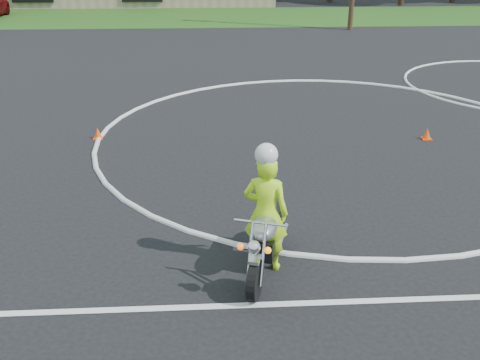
{
  "coord_description": "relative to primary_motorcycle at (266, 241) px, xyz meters",
  "views": [
    {
      "loc": [
        -3.07,
        -10.15,
        4.73
      ],
      "look_at": [
        -2.62,
        -2.1,
        1.1
      ],
      "focal_mm": 40.0,
      "sensor_mm": 36.0,
      "label": 1
    }
  ],
  "objects": [
    {
      "name": "course_markings",
      "position": [
        4.46,
        7.49,
        -0.54
      ],
      "size": [
        19.05,
        19.05,
        0.12
      ],
      "color": "silver",
      "rests_on": "ground"
    },
    {
      "name": "rider_primary_grp",
      "position": [
        0.01,
        0.14,
        0.46
      ],
      "size": [
        0.79,
        0.64,
        2.09
      ],
      "rotation": [
        0.0,
        0.0,
        -0.3
      ],
      "color": "#BEFF1A",
      "rests_on": "ground"
    },
    {
      "name": "grass_strip",
      "position": [
        2.29,
        30.14,
        -0.54
      ],
      "size": [
        120.0,
        10.0,
        0.02
      ],
      "primitive_type": "cube",
      "color": "#1E4714",
      "rests_on": "ground"
    },
    {
      "name": "ground",
      "position": [
        2.29,
        3.14,
        -0.55
      ],
      "size": [
        120.0,
        120.0,
        0.0
      ],
      "primitive_type": "plane",
      "color": "black",
      "rests_on": "ground"
    },
    {
      "name": "primary_motorcycle",
      "position": [
        0.0,
        0.0,
        0.0
      ],
      "size": [
        0.98,
        2.08,
        1.13
      ],
      "rotation": [
        0.0,
        0.0,
        -0.3
      ],
      "color": "black",
      "rests_on": "ground"
    }
  ]
}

